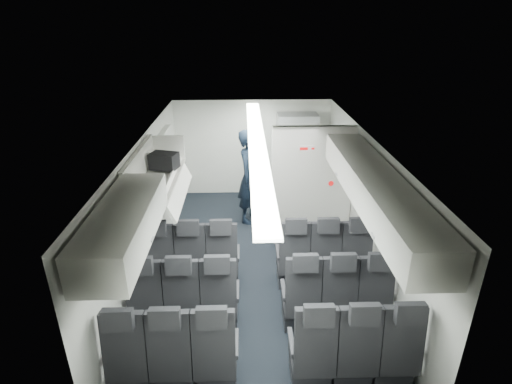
{
  "coord_description": "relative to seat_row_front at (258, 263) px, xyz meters",
  "views": [
    {
      "loc": [
        -0.19,
        -5.56,
        3.78
      ],
      "look_at": [
        0.0,
        0.4,
        1.15
      ],
      "focal_mm": 28.0,
      "sensor_mm": 36.0,
      "label": 1
    }
  ],
  "objects": [
    {
      "name": "cabin_shell",
      "position": [
        0.0,
        0.53,
        0.72
      ],
      "size": [
        3.41,
        6.01,
        2.16
      ],
      "color": "black",
      "rests_on": "ground"
    },
    {
      "name": "seat_row_front",
      "position": [
        0.0,
        0.0,
        0.0
      ],
      "size": [
        3.33,
        0.56,
        1.24
      ],
      "color": "#262529",
      "rests_on": "cabin_shell"
    },
    {
      "name": "seat_row_mid",
      "position": [
        0.0,
        -0.9,
        0.0
      ],
      "size": [
        3.33,
        0.56,
        1.24
      ],
      "color": "#262529",
      "rests_on": "cabin_shell"
    },
    {
      "name": "seat_row_rear",
      "position": [
        0.0,
        -1.8,
        0.0
      ],
      "size": [
        3.33,
        0.56,
        1.24
      ],
      "color": "#262529",
      "rests_on": "cabin_shell"
    },
    {
      "name": "overhead_bin_left_rear",
      "position": [
        -1.4,
        -1.47,
        1.46
      ],
      "size": [
        0.53,
        1.8,
        0.4
      ],
      "color": "white",
      "rests_on": "cabin_shell"
    },
    {
      "name": "overhead_bin_left_front_open",
      "position": [
        -1.44,
        0.28,
        1.33
      ],
      "size": [
        0.64,
        1.7,
        0.72
      ],
      "color": "#9E9E93",
      "rests_on": "cabin_shell"
    },
    {
      "name": "overhead_bin_right_rear",
      "position": [
        1.4,
        -1.47,
        1.46
      ],
      "size": [
        0.53,
        1.8,
        0.4
      ],
      "color": "white",
      "rests_on": "cabin_shell"
    },
    {
      "name": "overhead_bin_right_front",
      "position": [
        1.4,
        0.28,
        1.46
      ],
      "size": [
        0.53,
        1.7,
        0.4
      ],
      "color": "white",
      "rests_on": "cabin_shell"
    },
    {
      "name": "bulkhead_partition",
      "position": [
        0.98,
        1.33,
        0.67
      ],
      "size": [
        1.4,
        0.15,
        2.13
      ],
      "color": "white",
      "rests_on": "cabin_shell"
    },
    {
      "name": "galley_unit",
      "position": [
        0.95,
        3.25,
        0.55
      ],
      "size": [
        0.85,
        0.52,
        1.9
      ],
      "color": "#939399",
      "rests_on": "cabin_shell"
    },
    {
      "name": "boarding_door",
      "position": [
        -1.64,
        2.09,
        0.55
      ],
      "size": [
        0.12,
        1.27,
        1.86
      ],
      "color": "silver",
      "rests_on": "cabin_shell"
    },
    {
      "name": "flight_attendant",
      "position": [
        -0.07,
        2.17,
        0.53
      ],
      "size": [
        0.68,
        0.8,
        1.86
      ],
      "primitive_type": "imported",
      "rotation": [
        0.0,
        0.0,
        1.16
      ],
      "color": "black",
      "rests_on": "ground"
    },
    {
      "name": "carry_on_bag",
      "position": [
        -1.37,
        0.58,
        1.43
      ],
      "size": [
        0.45,
        0.37,
        0.23
      ],
      "primitive_type": "cube",
      "rotation": [
        0.0,
        0.0,
        -0.28
      ],
      "color": "black",
      "rests_on": "overhead_bin_left_front_open"
    },
    {
      "name": "papers",
      "position": [
        0.12,
        2.12,
        0.61
      ],
      "size": [
        0.22,
        0.02,
        0.15
      ],
      "primitive_type": "cube",
      "rotation": [
        0.0,
        0.0,
        0.0
      ],
      "color": "white",
      "rests_on": "flight_attendant"
    }
  ]
}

